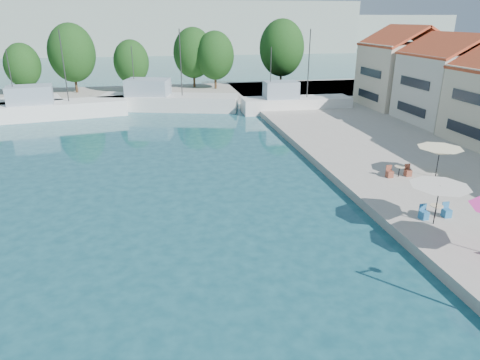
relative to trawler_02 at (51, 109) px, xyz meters
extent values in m
cube|color=#A39C93|center=(10.22, 12.07, -0.77)|extent=(90.00, 16.00, 0.60)
cube|color=#95A296|center=(-11.78, 105.07, 6.93)|extent=(180.00, 40.00, 16.00)
cube|color=#95A296|center=(58.22, 125.07, 4.93)|extent=(140.00, 40.00, 12.00)
cube|color=beige|center=(42.22, -12.93, 3.03)|extent=(8.00, 8.50, 7.00)
pyramid|color=#CD5D2D|center=(42.22, -12.93, 8.33)|extent=(8.40, 8.80, 1.80)
cube|color=beige|center=(42.22, -3.93, 3.28)|extent=(8.60, 8.50, 7.50)
pyramid|color=#CD5D2D|center=(42.22, -3.93, 8.83)|extent=(9.00, 8.80, 1.80)
cube|color=white|center=(0.41, 0.07, -0.37)|extent=(16.58, 6.93, 2.20)
cube|color=#8697A5|center=(-1.96, -0.35, 1.73)|extent=(5.32, 4.01, 2.00)
cylinder|color=#2D2D2D|center=(2.00, 0.35, 4.73)|extent=(0.12, 0.12, 8.00)
cylinder|color=#2D2D2D|center=(-3.55, -0.63, 3.73)|extent=(0.10, 0.10, 6.00)
cube|color=silver|center=(13.75, 2.33, -0.37)|extent=(17.95, 8.91, 2.20)
cube|color=#8697A5|center=(11.23, 3.02, 1.73)|extent=(5.94, 4.72, 2.00)
cylinder|color=#2D2D2D|center=(15.42, 1.88, 4.73)|extent=(0.12, 0.12, 8.00)
cylinder|color=#2D2D2D|center=(9.55, 3.47, 3.73)|extent=(0.10, 0.10, 6.00)
cube|color=silver|center=(29.19, -2.33, -0.37)|extent=(13.49, 3.74, 2.20)
cube|color=#8697A5|center=(27.17, -2.29, 1.73)|extent=(4.08, 2.76, 2.00)
cylinder|color=#2D2D2D|center=(30.53, -2.35, 4.73)|extent=(0.12, 0.12, 8.00)
cylinder|color=#2D2D2D|center=(25.83, -2.26, 3.73)|extent=(0.10, 0.10, 6.00)
cylinder|color=#3F2B19|center=(-5.98, 13.37, 1.14)|extent=(0.36, 0.36, 3.21)
ellipsoid|color=#193A12|center=(-5.98, 13.37, 3.71)|extent=(4.88, 4.88, 6.10)
cylinder|color=#3F2B19|center=(0.61, 14.54, 1.71)|extent=(0.36, 0.36, 4.37)
ellipsoid|color=#193A12|center=(0.61, 14.54, 5.21)|extent=(6.64, 6.64, 8.30)
cylinder|color=#3F2B19|center=(8.90, 13.43, 1.21)|extent=(0.36, 0.36, 3.35)
ellipsoid|color=#193A12|center=(8.90, 13.43, 3.89)|extent=(5.09, 5.09, 6.37)
cylinder|color=#3F2B19|center=(18.26, 16.44, 1.56)|extent=(0.36, 0.36, 4.06)
ellipsoid|color=#193A12|center=(18.26, 16.44, 4.81)|extent=(6.18, 6.18, 7.72)
cylinder|color=#3F2B19|center=(21.41, 14.43, 1.45)|extent=(0.36, 0.36, 3.84)
ellipsoid|color=#193A12|center=(21.41, 14.43, 4.53)|extent=(5.84, 5.84, 7.31)
cylinder|color=#3F2B19|center=(31.98, 14.47, 1.83)|extent=(0.36, 0.36, 4.60)
ellipsoid|color=#193A12|center=(31.98, 14.47, 5.52)|extent=(7.00, 7.00, 8.75)
cylinder|color=black|center=(26.51, -34.59, 0.63)|extent=(0.06, 0.06, 2.21)
cone|color=beige|center=(26.51, -34.59, 1.49)|extent=(3.13, 3.13, 0.50)
cylinder|color=black|center=(31.04, -28.07, 0.59)|extent=(0.06, 0.06, 2.12)
cone|color=beige|center=(31.04, -28.07, 1.40)|extent=(3.03, 3.03, 0.50)
cylinder|color=black|center=(27.02, -33.95, -0.10)|extent=(0.06, 0.06, 0.74)
cylinder|color=beige|center=(27.02, -33.95, 0.27)|extent=(0.70, 0.70, 0.04)
cube|color=teal|center=(27.72, -33.95, -0.24)|extent=(0.42, 0.42, 0.46)
cube|color=teal|center=(26.32, -33.95, -0.24)|extent=(0.42, 0.42, 0.46)
cylinder|color=black|center=(28.54, -27.52, -0.10)|extent=(0.06, 0.06, 0.74)
cylinder|color=beige|center=(28.54, -27.52, 0.27)|extent=(0.70, 0.70, 0.04)
cube|color=brown|center=(29.24, -27.52, -0.24)|extent=(0.42, 0.42, 0.46)
cube|color=brown|center=(27.84, -27.52, -0.24)|extent=(0.42, 0.42, 0.46)
camera|label=1|loc=(12.33, -52.97, 9.95)|focal=32.00mm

